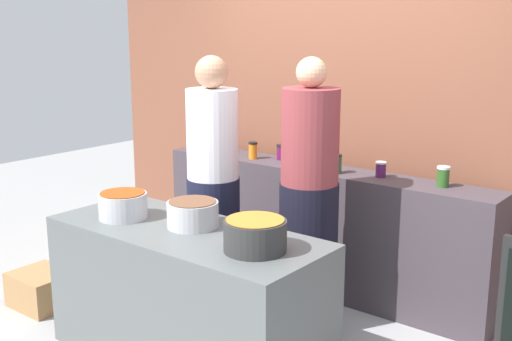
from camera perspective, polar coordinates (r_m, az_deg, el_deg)
name	(u,v)px	position (r m, az deg, el deg)	size (l,w,h in m)	color
ground	(222,340)	(4.21, -3.07, -14.95)	(12.00, 12.00, 0.00)	#969695
storefront_wall	(346,87)	(4.92, 8.06, 7.38)	(4.80, 0.12, 3.00)	brown
display_shelf	(318,228)	(4.84, 5.55, -5.18)	(2.70, 0.36, 0.93)	#41373F
prep_table	(187,296)	(3.83, -6.17, -11.12)	(1.70, 0.70, 0.82)	#545A5A
preserve_jar_0	(198,141)	(5.51, -5.21, 2.64)	(0.07, 0.07, 0.10)	brown
preserve_jar_1	(205,145)	(5.31, -4.57, 2.27)	(0.07, 0.07, 0.10)	olive
preserve_jar_2	(223,145)	(5.25, -2.96, 2.27)	(0.07, 0.07, 0.12)	orange
preserve_jar_3	(253,150)	(5.00, -0.27, 1.82)	(0.07, 0.07, 0.13)	orange
preserve_jar_4	(282,152)	(4.97, 2.33, 1.66)	(0.08, 0.08, 0.12)	#5B1445
preserve_jar_5	(297,159)	(4.74, 3.65, 1.06)	(0.08, 0.08, 0.11)	#355E2C
preserve_jar_6	(320,161)	(4.70, 5.78, 0.86)	(0.08, 0.08, 0.10)	#A83A18
preserve_jar_7	(336,164)	(4.54, 7.19, 0.61)	(0.08, 0.08, 0.14)	#265632
preserve_jar_8	(381,169)	(4.48, 11.12, 0.10)	(0.07, 0.07, 0.11)	#4F1A53
preserve_jar_9	(443,177)	(4.31, 16.41, -0.52)	(0.08, 0.08, 0.14)	#2C5720
cooking_pot_left	(123,205)	(3.95, -11.83, -3.08)	(0.29, 0.29, 0.16)	#B7B7BC
cooking_pot_center	(193,214)	(3.72, -5.69, -3.90)	(0.30, 0.30, 0.16)	#B7B7BC
cooking_pot_right	(255,235)	(3.31, -0.08, -5.82)	(0.33, 0.33, 0.17)	#2D2D2D
cook_with_tongs	(213,201)	(4.30, -3.83, -2.70)	(0.36, 0.36, 1.78)	black
cook_in_cap	(309,210)	(4.09, 4.75, -3.58)	(0.38, 0.38, 1.78)	black
bread_crate	(42,289)	(4.86, -18.62, -10.03)	(0.41, 0.35, 0.25)	#9D7448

